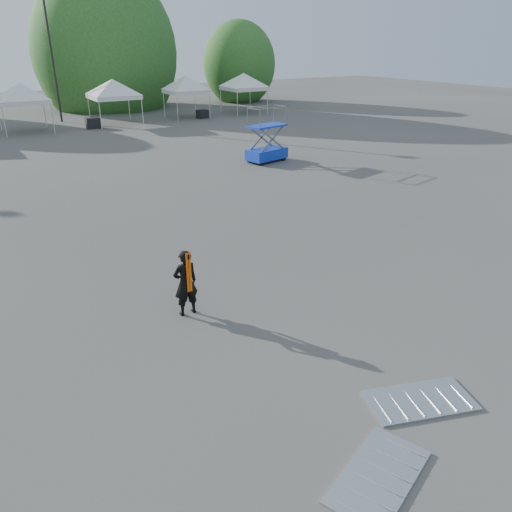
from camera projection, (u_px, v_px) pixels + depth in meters
ground at (199, 292)px, 13.05m from camera, size 120.00×120.00×0.00m
light_pole_east at (51, 46)px, 37.36m from camera, size 0.60×0.25×9.80m
tree_mid_e at (106, 53)px, 45.96m from camera, size 5.12×5.12×7.79m
tree_far_e at (239, 64)px, 51.02m from camera, size 3.84×3.84×5.84m
tent_e at (20, 87)px, 34.04m from camera, size 4.61×4.61×3.88m
tent_f at (112, 83)px, 36.90m from camera, size 4.72×4.72×3.88m
tent_g at (185, 79)px, 40.40m from camera, size 4.30×4.30×3.88m
tent_h at (244, 76)px, 43.04m from camera, size 4.56×4.56×3.88m
man at (186, 283)px, 11.71m from camera, size 0.61×0.42×1.65m
scissor_lift at (267, 134)px, 26.27m from camera, size 2.40×1.58×2.85m
barrier_left at (379, 476)px, 7.53m from camera, size 2.11×1.57×0.06m
barrier_mid at (420, 400)px, 9.11m from camera, size 2.12×1.51×0.06m
crate_mid at (93, 123)px, 36.52m from camera, size 1.00×0.78×0.77m
crate_east at (202, 114)px, 41.18m from camera, size 0.97×0.81×0.67m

